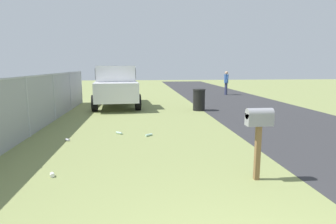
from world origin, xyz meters
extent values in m
cube|color=#2D2D30|center=(6.00, -4.56, 0.00)|extent=(60.00, 5.28, 0.01)
cube|color=brown|center=(3.07, -1.09, 0.51)|extent=(0.09, 0.09, 1.02)
cube|color=gray|center=(3.07, -1.09, 1.13)|extent=(0.20, 0.47, 0.22)
cylinder|color=gray|center=(3.07, -1.09, 1.24)|extent=(0.20, 0.47, 0.20)
cube|color=red|center=(3.18, -1.09, 1.20)|extent=(0.02, 0.04, 0.18)
cube|color=silver|center=(13.23, 2.26, 0.88)|extent=(5.17, 2.42, 0.90)
cube|color=silver|center=(12.63, 2.21, 1.71)|extent=(1.86, 1.98, 0.76)
cube|color=black|center=(12.63, 2.21, 1.71)|extent=(1.81, 2.02, 0.53)
cube|color=silver|center=(14.41, 1.44, 1.39)|extent=(2.60, 0.30, 0.12)
cube|color=silver|center=(14.25, 3.28, 1.39)|extent=(2.60, 0.30, 0.12)
cylinder|color=black|center=(11.66, 1.13, 0.38)|extent=(0.78, 0.32, 0.76)
cylinder|color=black|center=(11.49, 3.12, 0.38)|extent=(0.78, 0.32, 0.76)
cylinder|color=black|center=(14.96, 1.41, 0.38)|extent=(0.78, 0.32, 0.76)
cylinder|color=black|center=(14.79, 3.40, 0.38)|extent=(0.78, 0.32, 0.76)
cylinder|color=black|center=(11.28, -1.74, 0.47)|extent=(0.56, 0.56, 0.94)
cylinder|color=black|center=(11.28, -1.74, 0.98)|extent=(0.59, 0.59, 0.08)
cylinder|color=#2D3351|center=(18.20, -5.23, 0.42)|extent=(0.14, 0.14, 0.84)
cylinder|color=#2D3351|center=(18.34, -5.21, 0.42)|extent=(0.14, 0.14, 0.84)
cylinder|color=#335999|center=(18.27, -5.22, 1.16)|extent=(0.30, 0.30, 0.63)
sphere|color=tan|center=(18.27, -5.22, 1.58)|extent=(0.23, 0.23, 0.23)
cylinder|color=#335999|center=(18.07, -5.24, 1.19)|extent=(0.09, 0.17, 0.57)
cylinder|color=#335999|center=(18.47, -5.19, 1.19)|extent=(0.09, 0.17, 0.57)
cylinder|color=#9EA3A8|center=(6.84, 4.33, 0.90)|extent=(0.07, 0.07, 1.80)
cylinder|color=#9EA3A8|center=(9.47, 4.33, 0.90)|extent=(0.07, 0.07, 1.80)
cylinder|color=#9EA3A8|center=(12.09, 4.33, 0.90)|extent=(0.07, 0.07, 1.80)
cylinder|color=#9EA3A8|center=(14.72, 4.33, 0.90)|extent=(0.07, 0.07, 1.80)
cube|color=#9EA3A8|center=(8.16, 4.33, 1.77)|extent=(13.12, 0.04, 0.04)
cube|color=gray|center=(8.16, 4.33, 0.90)|extent=(13.12, 0.01, 1.80)
cylinder|color=silver|center=(6.23, 3.08, 0.03)|extent=(0.13, 0.14, 0.07)
cylinder|color=white|center=(3.58, 2.73, 0.04)|extent=(0.12, 0.11, 0.08)
cylinder|color=#B2D8BF|center=(6.56, 0.78, 0.04)|extent=(0.18, 0.22, 0.07)
cylinder|color=#B2D8BF|center=(6.91, 1.69, 0.04)|extent=(0.20, 0.21, 0.07)
camera|label=1|loc=(-1.74, 1.05, 2.09)|focal=30.25mm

